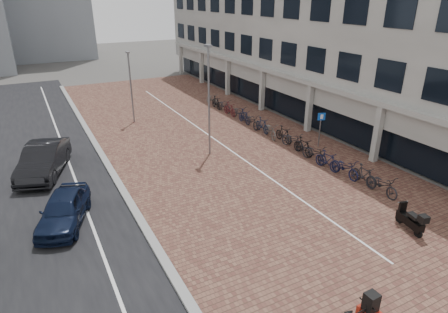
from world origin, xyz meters
TOP-DOWN VIEW (x-y plane):
  - ground at (0.00, 0.00)m, footprint 140.00×140.00m
  - plaza_brick at (2.00, 12.00)m, footprint 14.50×42.00m
  - street_asphalt at (-9.00, 12.00)m, footprint 8.00×50.00m
  - curb at (-5.10, 12.00)m, footprint 0.35×42.00m
  - lane_line at (-7.00, 12.00)m, footprint 0.12×44.00m
  - parking_line at (2.20, 12.00)m, footprint 0.10×30.00m
  - office_building at (12.97, 16.00)m, footprint 8.40×40.00m
  - car_navy at (-7.94, 5.41)m, footprint 2.94×4.32m
  - car_dark at (-8.28, 11.13)m, footprint 3.30×5.30m
  - scooter_mid at (4.58, -1.75)m, footprint 0.80×1.62m
  - parking_sign at (7.50, 7.28)m, footprint 0.45×0.21m
  - lamp_near at (0.81, 9.41)m, footprint 0.12×0.12m
  - lamp_far at (-1.55, 17.78)m, footprint 0.12×0.12m
  - bike_row at (5.84, 10.20)m, footprint 1.26×20.40m

SIDE VIEW (x-z plane):
  - ground at x=0.00m, z-range 0.00..0.00m
  - street_asphalt at x=-9.00m, z-range -0.01..0.02m
  - plaza_brick at x=2.00m, z-range -0.01..0.03m
  - lane_line at x=-7.00m, z-range 0.02..0.02m
  - parking_line at x=2.20m, z-range 0.03..0.04m
  - curb at x=-5.10m, z-range 0.00..0.14m
  - bike_row at x=5.84m, z-range 0.00..1.05m
  - scooter_mid at x=4.58m, z-range 0.00..1.07m
  - car_navy at x=-7.94m, z-range 0.00..1.37m
  - car_dark at x=-8.28m, z-range 0.00..1.65m
  - parking_sign at x=7.50m, z-range 0.37..2.62m
  - lamp_far at x=-1.55m, z-range 0.00..5.21m
  - lamp_near at x=0.81m, z-range 0.00..6.42m
  - office_building at x=12.97m, z-range 0.94..15.94m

